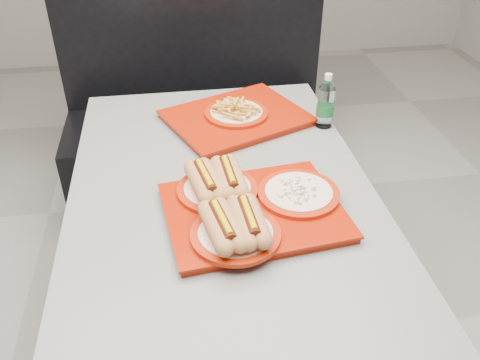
{
  "coord_description": "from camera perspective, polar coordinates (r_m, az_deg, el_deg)",
  "views": [
    {
      "loc": [
        -0.13,
        -1.22,
        1.63
      ],
      "look_at": [
        0.04,
        -0.08,
        0.83
      ],
      "focal_mm": 38.0,
      "sensor_mm": 36.0,
      "label": 1
    }
  ],
  "objects": [
    {
      "name": "ground",
      "position": [
        2.04,
        -1.58,
        -18.32
      ],
      "size": [
        6.0,
        6.0,
        0.0
      ],
      "primitive_type": "plane",
      "color": "#9C968C",
      "rests_on": "ground"
    },
    {
      "name": "diner_table",
      "position": [
        1.62,
        -1.91,
        -5.75
      ],
      "size": [
        0.92,
        1.42,
        0.75
      ],
      "color": "black",
      "rests_on": "ground"
    },
    {
      "name": "booth_bench",
      "position": [
        2.63,
        -4.78,
        6.64
      ],
      "size": [
        1.3,
        0.57,
        1.35
      ],
      "color": "black",
      "rests_on": "ground"
    },
    {
      "name": "tray_near",
      "position": [
        1.38,
        0.72,
        -2.88
      ],
      "size": [
        0.52,
        0.44,
        0.1
      ],
      "rotation": [
        0.0,
        0.0,
        0.12
      ],
      "color": "#8F1603",
      "rests_on": "diner_table"
    },
    {
      "name": "tray_far",
      "position": [
        1.86,
        -0.42,
        7.36
      ],
      "size": [
        0.58,
        0.53,
        0.09
      ],
      "rotation": [
        0.0,
        0.0,
        0.4
      ],
      "color": "#8F1603",
      "rests_on": "diner_table"
    },
    {
      "name": "water_bottle",
      "position": [
        1.83,
        9.59,
        8.41
      ],
      "size": [
        0.06,
        0.06,
        0.2
      ],
      "rotation": [
        0.0,
        0.0,
        -0.01
      ],
      "color": "silver",
      "rests_on": "diner_table"
    }
  ]
}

